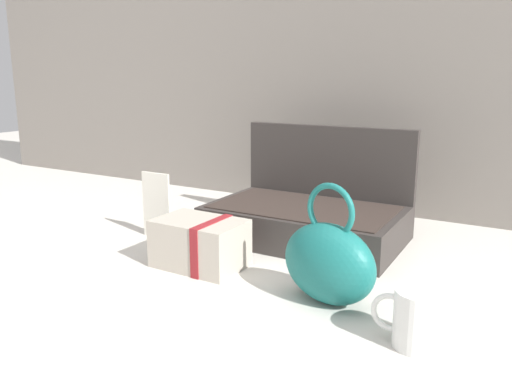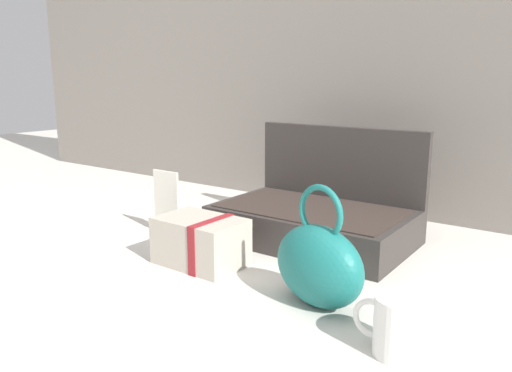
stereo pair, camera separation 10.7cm
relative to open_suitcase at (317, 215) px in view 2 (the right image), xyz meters
The scene contains 6 objects.
ground_plane 0.23m from the open_suitcase, 100.80° to the right, with size 6.00×6.00×0.00m, color beige.
open_suitcase is the anchor object (origin of this frame).
teal_pouch_handbag 0.38m from the open_suitcase, 60.62° to the right, with size 0.21×0.14×0.23m.
cream_toiletry_bag 0.33m from the open_suitcase, 111.98° to the right, with size 0.19×0.13×0.11m.
coffee_mug 0.55m from the open_suitcase, 48.33° to the right, with size 0.11×0.08×0.09m.
info_card_left 0.39m from the open_suitcase, 150.39° to the right, with size 0.09×0.01×0.17m, color silver.
Camera 2 is at (0.63, -0.87, 0.41)m, focal length 34.96 mm.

